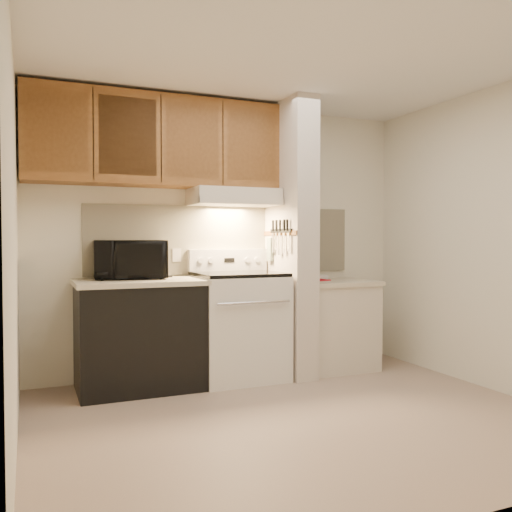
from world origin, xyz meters
TOP-DOWN VIEW (x-y plane):
  - floor at (0.00, 0.00)m, footprint 3.60×3.60m
  - ceiling at (0.00, 0.00)m, footprint 3.60×3.60m
  - wall_back at (0.00, 1.50)m, footprint 3.60×2.50m
  - wall_left at (-1.80, 0.00)m, footprint 0.02×3.00m
  - wall_right at (1.80, 0.00)m, footprint 0.02×3.00m
  - backsplash at (0.00, 1.49)m, footprint 2.60×0.02m
  - range_body at (0.00, 1.16)m, footprint 0.76×0.65m
  - oven_window at (0.00, 0.84)m, footprint 0.50×0.01m
  - oven_handle at (0.00, 0.80)m, footprint 0.65×0.02m
  - cooktop at (0.00, 1.16)m, footprint 0.74×0.64m
  - range_backguard at (0.00, 1.44)m, footprint 0.76×0.08m
  - range_display at (0.00, 1.40)m, footprint 0.10×0.01m
  - range_knob_left_outer at (-0.28, 1.40)m, footprint 0.05×0.02m
  - range_knob_left_inner at (-0.18, 1.40)m, footprint 0.05×0.02m
  - range_knob_right_inner at (0.18, 1.40)m, footprint 0.05×0.02m
  - range_knob_right_outer at (0.28, 1.40)m, footprint 0.05×0.02m
  - dishwasher_front at (-0.88, 1.17)m, footprint 1.00×0.63m
  - left_countertop at (-0.88, 1.17)m, footprint 1.04×0.67m
  - spoon_rest at (-0.67, 1.36)m, footprint 0.23×0.08m
  - teal_jar at (-0.83, 1.39)m, footprint 0.10×0.10m
  - outlet at (-0.48, 1.48)m, footprint 0.08×0.01m
  - microwave at (-0.93, 1.31)m, footprint 0.62×0.45m
  - partition_pillar at (0.51, 1.15)m, footprint 0.22×0.70m
  - pillar_trim at (0.39, 1.15)m, footprint 0.01×0.70m
  - knife_strip at (0.39, 1.10)m, footprint 0.02×0.42m
  - knife_blade_a at (0.38, 0.93)m, footprint 0.01×0.03m
  - knife_handle_a at (0.38, 0.95)m, footprint 0.02×0.02m
  - knife_blade_b at (0.38, 1.02)m, footprint 0.01×0.04m
  - knife_handle_b at (0.38, 1.01)m, footprint 0.02×0.02m
  - knife_blade_c at (0.38, 1.10)m, footprint 0.01×0.04m
  - knife_handle_c at (0.38, 1.09)m, footprint 0.02×0.02m
  - knife_blade_d at (0.38, 1.18)m, footprint 0.01×0.04m
  - knife_handle_d at (0.38, 1.17)m, footprint 0.02×0.02m
  - knife_blade_e at (0.38, 1.25)m, footprint 0.01×0.04m
  - knife_handle_e at (0.38, 1.25)m, footprint 0.02×0.02m
  - oven_mitt at (0.38, 1.32)m, footprint 0.03×0.09m
  - right_cab_base at (0.97, 1.15)m, footprint 0.70×0.60m
  - right_countertop at (0.97, 1.15)m, footprint 0.74×0.64m
  - red_folder at (0.79, 1.25)m, footprint 0.27×0.34m
  - white_box at (0.92, 1.33)m, footprint 0.17×0.14m
  - range_hood at (0.00, 1.28)m, footprint 0.78×0.44m
  - hood_lip at (0.00, 1.07)m, footprint 0.78×0.04m
  - upper_cabinets at (-0.69, 1.32)m, footprint 2.18×0.33m
  - cab_door_a at (-1.51, 1.17)m, footprint 0.46×0.01m
  - cab_gap_a at (-1.23, 1.16)m, footprint 0.01×0.01m
  - cab_door_b at (-0.96, 1.17)m, footprint 0.46×0.01m
  - cab_gap_b at (-0.69, 1.16)m, footprint 0.01×0.01m
  - cab_door_c at (-0.42, 1.17)m, footprint 0.46×0.01m
  - cab_gap_c at (-0.14, 1.16)m, footprint 0.01×0.01m
  - cab_door_d at (0.13, 1.17)m, footprint 0.46×0.01m

SIDE VIEW (x-z plane):
  - floor at x=0.00m, z-range 0.00..0.00m
  - right_cab_base at x=0.97m, z-range 0.00..0.81m
  - dishwasher_front at x=-0.88m, z-range 0.00..0.87m
  - range_body at x=0.00m, z-range 0.00..0.92m
  - oven_window at x=0.00m, z-range 0.35..0.65m
  - oven_handle at x=0.00m, z-range 0.71..0.73m
  - right_countertop at x=0.97m, z-range 0.81..0.85m
  - red_folder at x=0.79m, z-range 0.85..0.86m
  - white_box at x=0.92m, z-range 0.85..0.89m
  - left_countertop at x=-0.88m, z-range 0.87..0.91m
  - spoon_rest at x=-0.67m, z-range 0.91..0.93m
  - cooktop at x=0.00m, z-range 0.92..0.95m
  - teal_jar at x=-0.83m, z-range 0.91..1.02m
  - range_backguard at x=0.00m, z-range 0.95..1.15m
  - range_display at x=0.00m, z-range 1.03..1.07m
  - range_knob_left_outer at x=-0.28m, z-range 1.03..1.07m
  - range_knob_left_inner at x=-0.18m, z-range 1.03..1.07m
  - range_knob_right_inner at x=0.18m, z-range 1.03..1.07m
  - range_knob_right_outer at x=0.28m, z-range 1.03..1.07m
  - microwave at x=-0.93m, z-range 0.91..1.24m
  - outlet at x=-0.48m, z-range 1.04..1.16m
  - oven_mitt at x=0.38m, z-range 1.04..1.26m
  - knife_blade_c at x=0.38m, z-range 1.10..1.30m
  - knife_blade_b at x=0.38m, z-range 1.12..1.30m
  - knife_blade_e at x=0.38m, z-range 1.12..1.30m
  - knife_blade_a at x=0.38m, z-range 1.14..1.30m
  - knife_blade_d at x=0.38m, z-range 1.14..1.30m
  - backsplash at x=0.00m, z-range 0.92..1.55m
  - wall_back at x=0.00m, z-range 1.24..1.26m
  - wall_left at x=-1.80m, z-range 0.00..2.50m
  - wall_right at x=1.80m, z-range 0.00..2.50m
  - partition_pillar at x=0.51m, z-range 0.00..2.50m
  - pillar_trim at x=0.39m, z-range 1.28..1.32m
  - knife_strip at x=0.39m, z-range 1.30..1.34m
  - knife_handle_a at x=0.38m, z-range 1.32..1.42m
  - knife_handle_b at x=0.38m, z-range 1.32..1.42m
  - knife_handle_c at x=0.38m, z-range 1.32..1.42m
  - knife_handle_d at x=0.38m, z-range 1.32..1.42m
  - knife_handle_e at x=0.38m, z-range 1.32..1.42m
  - hood_lip at x=0.00m, z-range 1.55..1.61m
  - range_hood at x=0.00m, z-range 1.55..1.70m
  - upper_cabinets at x=-0.69m, z-range 1.70..2.47m
  - cab_door_a at x=-1.51m, z-range 1.77..2.40m
  - cab_gap_a at x=-1.23m, z-range 1.72..2.45m
  - cab_door_b at x=-0.96m, z-range 1.77..2.40m
  - cab_gap_b at x=-0.69m, z-range 1.72..2.45m
  - cab_door_c at x=-0.42m, z-range 1.77..2.40m
  - cab_gap_c at x=-0.14m, z-range 1.72..2.45m
  - cab_door_d at x=0.13m, z-range 1.77..2.40m
  - ceiling at x=0.00m, z-range 2.50..2.50m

